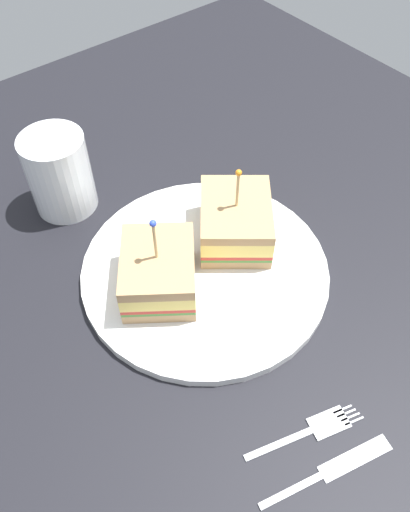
# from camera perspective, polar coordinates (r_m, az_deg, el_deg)

# --- Properties ---
(ground_plane) EXTENTS (1.02, 1.02, 0.02)m
(ground_plane) POSITION_cam_1_polar(r_m,az_deg,el_deg) (0.59, 0.00, -2.52)
(ground_plane) COLOR black
(plate) EXTENTS (0.28, 0.28, 0.01)m
(plate) POSITION_cam_1_polar(r_m,az_deg,el_deg) (0.58, 0.00, -1.60)
(plate) COLOR white
(plate) RESTS_ON ground_plane
(sandwich_half_front) EXTENTS (0.12, 0.12, 0.10)m
(sandwich_half_front) POSITION_cam_1_polar(r_m,az_deg,el_deg) (0.54, -5.18, -1.76)
(sandwich_half_front) COLOR tan
(sandwich_half_front) RESTS_ON plate
(sandwich_half_back) EXTENTS (0.12, 0.13, 0.10)m
(sandwich_half_back) POSITION_cam_1_polar(r_m,az_deg,el_deg) (0.59, 3.40, 3.88)
(sandwich_half_back) COLOR tan
(sandwich_half_back) RESTS_ON plate
(drink_glass) EXTENTS (0.08, 0.08, 0.10)m
(drink_glass) POSITION_cam_1_polar(r_m,az_deg,el_deg) (0.65, -15.73, 8.39)
(drink_glass) COLOR #B74C33
(drink_glass) RESTS_ON ground_plane
(fork) EXTENTS (0.12, 0.04, 0.00)m
(fork) POSITION_cam_1_polar(r_m,az_deg,el_deg) (0.50, 12.26, -18.13)
(fork) COLOR silver
(fork) RESTS_ON ground_plane
(knife) EXTENTS (0.13, 0.04, 0.00)m
(knife) POSITION_cam_1_polar(r_m,az_deg,el_deg) (0.49, 14.14, -21.89)
(knife) COLOR silver
(knife) RESTS_ON ground_plane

